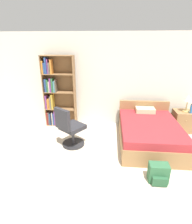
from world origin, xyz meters
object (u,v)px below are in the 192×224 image
at_px(bed, 148,132).
at_px(water_bottle, 191,109).
at_px(backpack_green, 158,173).
at_px(office_chair, 70,129).
at_px(table_lamp, 188,99).
at_px(nightstand, 182,121).
at_px(bookshelf, 55,93).

bearing_deg(bed, water_bottle, 27.47).
bearing_deg(backpack_green, office_chair, 150.93).
height_order(table_lamp, backpack_green, table_lamp).
relative_size(bed, nightstand, 3.32).
relative_size(bed, office_chair, 1.91).
relative_size(bookshelf, backpack_green, 5.77).
xyz_separation_m(nightstand, water_bottle, (0.13, -0.12, 0.41)).
relative_size(bed, table_lamp, 4.14).
height_order(nightstand, table_lamp, table_lamp).
xyz_separation_m(office_chair, water_bottle, (3.05, 0.96, 0.24)).
height_order(bed, office_chair, office_chair).
height_order(bookshelf, table_lamp, bookshelf).
bearing_deg(backpack_green, water_bottle, 57.57).
bearing_deg(water_bottle, bookshelf, 176.96).
distance_m(nightstand, water_bottle, 0.44).
height_order(bookshelf, water_bottle, bookshelf).
xyz_separation_m(bed, nightstand, (1.05, 0.73, 0.00)).
height_order(bookshelf, nightstand, bookshelf).
xyz_separation_m(bookshelf, bed, (2.52, -0.81, -0.71)).
xyz_separation_m(bed, backpack_green, (-0.06, -1.35, -0.12)).
relative_size(bed, water_bottle, 7.45).
xyz_separation_m(bookshelf, nightstand, (3.57, -0.08, -0.70)).
distance_m(office_chair, table_lamp, 3.18).
bearing_deg(bookshelf, bed, -17.85).
distance_m(bed, water_bottle, 1.40).
bearing_deg(backpack_green, nightstand, 61.80).
bearing_deg(backpack_green, table_lamp, 60.73).
bearing_deg(bookshelf, backpack_green, -41.33).
xyz_separation_m(office_chair, backpack_green, (1.80, -1.00, -0.29)).
xyz_separation_m(bed, office_chair, (-1.87, -0.35, 0.17)).
bearing_deg(table_lamp, office_chair, -160.16).
bearing_deg(nightstand, bed, -145.11).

